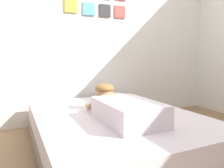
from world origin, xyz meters
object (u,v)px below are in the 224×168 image
pillow (112,98)px  cell_phone (134,115)px  bed (115,131)px  person_lying (120,106)px  coffee_cup (116,101)px

pillow → cell_phone: bearing=-96.2°
bed → person_lying: person_lying is taller
cell_phone → person_lying: bearing=-170.4°
bed → pillow: pillow is taller
pillow → coffee_cup: 0.10m
bed → coffee_cup: 0.48m
coffee_cup → cell_phone: (-0.06, -0.51, -0.03)m
bed → pillow: 0.57m
person_lying → coffee_cup: person_lying is taller
bed → cell_phone: bearing=-45.1°
pillow → cell_phone: size_ratio=3.71×
pillow → person_lying: (-0.22, -0.64, 0.05)m
coffee_cup → cell_phone: size_ratio=0.89×
cell_phone → coffee_cup: bearing=83.2°
coffee_cup → person_lying: bearing=-111.7°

